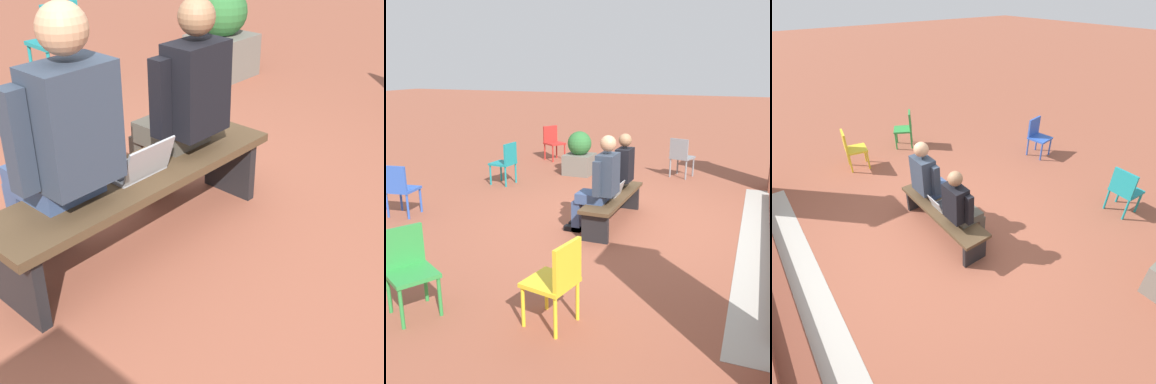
{
  "view_description": "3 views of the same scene",
  "coord_description": "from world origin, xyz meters",
  "views": [
    {
      "loc": [
        1.81,
        1.8,
        1.79
      ],
      "look_at": [
        0.2,
        0.37,
        0.57
      ],
      "focal_mm": 50.0,
      "sensor_mm": 36.0,
      "label": 1
    },
    {
      "loc": [
        6.24,
        1.8,
        2.33
      ],
      "look_at": [
        0.46,
        -0.53,
        0.55
      ],
      "focal_mm": 42.0,
      "sensor_mm": 36.0,
      "label": 2
    },
    {
      "loc": [
        -3.0,
        1.8,
        3.26
      ],
      "look_at": [
        -0.36,
        -0.2,
        0.96
      ],
      "focal_mm": 28.0,
      "sensor_mm": 36.0,
      "label": 3
    }
  ],
  "objects": [
    {
      "name": "ground_plane",
      "position": [
        0.0,
        0.0,
        0.0
      ],
      "size": [
        60.0,
        60.0,
        0.0
      ],
      "primitive_type": "plane",
      "color": "brown"
    },
    {
      "name": "bench",
      "position": [
        0.08,
        -0.11,
        0.35
      ],
      "size": [
        1.8,
        0.44,
        0.45
      ],
      "color": "#4C3823",
      "rests_on": "ground"
    },
    {
      "name": "person_student",
      "position": [
        -0.34,
        -0.18,
        0.71
      ],
      "size": [
        0.52,
        0.66,
        1.31
      ],
      "color": "#4C473D",
      "rests_on": "ground"
    },
    {
      "name": "person_adult",
      "position": [
        0.5,
        -0.19,
        0.74
      ],
      "size": [
        0.58,
        0.73,
        1.41
      ],
      "color": "#384C75",
      "rests_on": "ground"
    },
    {
      "name": "laptop",
      "position": [
        0.1,
        -0.1,
        0.5
      ],
      "size": [
        0.32,
        0.29,
        0.21
      ],
      "color": "#9EA0A5",
      "rests_on": "bench"
    },
    {
      "name": "plastic_chair_mid_courtyard",
      "position": [
        -3.9,
        -2.97,
        0.48
      ],
      "size": [
        0.58,
        0.58,
        0.84
      ],
      "color": "red",
      "rests_on": "ground"
    },
    {
      "name": "plastic_chair_near_bench_right",
      "position": [
        -1.34,
        -2.8,
        0.48
      ],
      "size": [
        0.45,
        0.45,
        0.84
      ],
      "color": "teal",
      "rests_on": "ground"
    },
    {
      "name": "planter",
      "position": [
        -2.7,
        -1.77,
        0.44
      ],
      "size": [
        0.6,
        0.6,
        0.94
      ],
      "color": "#6B665B",
      "rests_on": "ground"
    }
  ]
}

